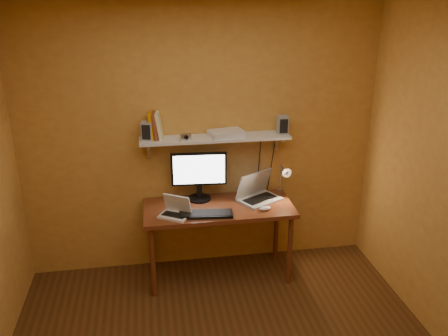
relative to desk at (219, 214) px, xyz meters
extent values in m
cube|color=silver|center=(-0.11, -1.28, 1.95)|extent=(3.40, 3.20, 0.02)
cube|color=gold|center=(-0.11, 0.33, 0.64)|extent=(3.40, 0.02, 2.60)
cube|color=brown|center=(0.00, 0.00, 0.07)|extent=(1.40, 0.60, 0.04)
cylinder|color=brown|center=(-0.64, -0.24, -0.31)|extent=(0.05, 0.05, 0.71)
cylinder|color=brown|center=(0.64, -0.24, -0.31)|extent=(0.05, 0.05, 0.71)
cylinder|color=brown|center=(-0.64, 0.24, -0.31)|extent=(0.05, 0.05, 0.71)
cylinder|color=brown|center=(0.64, 0.24, -0.31)|extent=(0.05, 0.05, 0.71)
cube|color=silver|center=(0.00, 0.19, 0.70)|extent=(1.40, 0.25, 0.02)
cube|color=silver|center=(-0.62, 0.30, 0.60)|extent=(0.03, 0.03, 0.18)
cube|color=silver|center=(0.62, 0.30, 0.60)|extent=(0.03, 0.03, 0.18)
cylinder|color=black|center=(-0.16, 0.19, 0.09)|extent=(0.24, 0.24, 0.02)
cube|color=black|center=(-0.16, 0.19, 0.18)|extent=(0.05, 0.04, 0.16)
cube|color=black|center=(-0.16, 0.19, 0.40)|extent=(0.53, 0.07, 0.32)
cube|color=white|center=(-0.16, 0.17, 0.40)|extent=(0.49, 0.04, 0.28)
cube|color=#94979D|center=(0.41, 0.06, 0.10)|extent=(0.46, 0.42, 0.02)
cube|color=black|center=(0.41, 0.06, 0.11)|extent=(0.35, 0.29, 0.00)
cube|color=#94979D|center=(0.37, 0.14, 0.23)|extent=(0.38, 0.28, 0.26)
cube|color=#111D36|center=(0.37, 0.14, 0.23)|extent=(0.33, 0.23, 0.22)
cube|color=silver|center=(-0.42, -0.15, 0.10)|extent=(0.31, 0.29, 0.02)
cube|color=black|center=(-0.42, -0.15, 0.11)|extent=(0.24, 0.20, 0.00)
cube|color=silver|center=(-0.39, -0.10, 0.19)|extent=(0.25, 0.19, 0.18)
cube|color=black|center=(-0.39, -0.10, 0.19)|extent=(0.22, 0.16, 0.15)
cube|color=black|center=(-0.14, -0.17, 0.10)|extent=(0.49, 0.21, 0.03)
ellipsoid|color=silver|center=(0.41, -0.15, 0.10)|extent=(0.11, 0.08, 0.04)
cube|color=silver|center=(0.66, 0.24, 0.08)|extent=(0.05, 0.06, 0.08)
cylinder|color=silver|center=(0.66, 0.24, 0.23)|extent=(0.02, 0.02, 0.28)
cylinder|color=silver|center=(0.66, 0.16, 0.37)|extent=(0.01, 0.16, 0.01)
cone|color=silver|center=(0.66, 0.08, 0.37)|extent=(0.09, 0.09, 0.09)
sphere|color=#FFE0A5|center=(0.66, 0.06, 0.37)|extent=(0.04, 0.04, 0.04)
cube|color=#94979D|center=(-0.62, 0.19, 0.80)|extent=(0.12, 0.12, 0.17)
cube|color=#94979D|center=(0.64, 0.19, 0.80)|extent=(0.10, 0.10, 0.17)
cube|color=#C78504|center=(-0.58, 0.22, 0.83)|extent=(0.07, 0.17, 0.25)
cube|color=brown|center=(-0.54, 0.22, 0.83)|extent=(0.07, 0.17, 0.25)
cube|color=#EBEEB7|center=(-0.51, 0.22, 0.83)|extent=(0.08, 0.17, 0.25)
cube|color=silver|center=(-0.28, 0.13, 0.74)|extent=(0.11, 0.06, 0.06)
cylinder|color=black|center=(-0.28, 0.11, 0.74)|extent=(0.04, 0.03, 0.04)
cube|color=silver|center=(0.11, 0.20, 0.74)|extent=(0.35, 0.26, 0.05)
camera|label=1|loc=(-0.60, -3.97, 2.02)|focal=38.00mm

